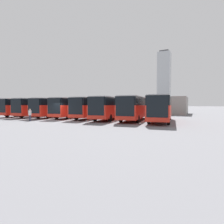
{
  "coord_description": "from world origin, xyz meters",
  "views": [
    {
      "loc": [
        -17.61,
        18.93,
        2.27
      ],
      "look_at": [
        -5.8,
        -5.52,
        1.16
      ],
      "focal_mm": 28.0,
      "sensor_mm": 36.0,
      "label": 1
    }
  ],
  "objects_px": {
    "pedestrian": "(30,115)",
    "bus_2": "(111,107)",
    "bus_5": "(56,107)",
    "bus_6": "(40,107)",
    "bus_4": "(74,107)",
    "bus_0": "(161,108)",
    "bus_7": "(26,107)",
    "bus_1": "(135,107)",
    "bus_3": "(93,107)"
  },
  "relations": [
    {
      "from": "pedestrian",
      "to": "bus_2",
      "type": "bearing_deg",
      "value": 54.39
    },
    {
      "from": "bus_2",
      "to": "bus_5",
      "type": "xyz_separation_m",
      "value": [
        11.43,
        -0.36,
        0.0
      ]
    },
    {
      "from": "bus_2",
      "to": "bus_6",
      "type": "distance_m",
      "value": 15.24
    },
    {
      "from": "bus_2",
      "to": "bus_4",
      "type": "bearing_deg",
      "value": -11.57
    },
    {
      "from": "bus_0",
      "to": "pedestrian",
      "type": "relative_size",
      "value": 6.58
    },
    {
      "from": "bus_0",
      "to": "pedestrian",
      "type": "xyz_separation_m",
      "value": [
        16.54,
        7.06,
        -0.97
      ]
    },
    {
      "from": "bus_6",
      "to": "bus_7",
      "type": "height_order",
      "value": "same"
    },
    {
      "from": "bus_6",
      "to": "bus_0",
      "type": "bearing_deg",
      "value": 172.74
    },
    {
      "from": "bus_2",
      "to": "bus_7",
      "type": "distance_m",
      "value": 19.04
    },
    {
      "from": "bus_2",
      "to": "bus_7",
      "type": "bearing_deg",
      "value": -6.23
    },
    {
      "from": "bus_1",
      "to": "bus_4",
      "type": "distance_m",
      "value": 11.44
    },
    {
      "from": "bus_1",
      "to": "bus_4",
      "type": "relative_size",
      "value": 1.0
    },
    {
      "from": "bus_6",
      "to": "bus_7",
      "type": "bearing_deg",
      "value": -4.51
    },
    {
      "from": "bus_2",
      "to": "bus_4",
      "type": "distance_m",
      "value": 7.65
    },
    {
      "from": "bus_3",
      "to": "bus_4",
      "type": "bearing_deg",
      "value": -4.32
    },
    {
      "from": "bus_5",
      "to": "bus_7",
      "type": "height_order",
      "value": "same"
    },
    {
      "from": "bus_5",
      "to": "bus_1",
      "type": "bearing_deg",
      "value": 173.2
    },
    {
      "from": "bus_2",
      "to": "bus_5",
      "type": "height_order",
      "value": "same"
    },
    {
      "from": "bus_5",
      "to": "bus_3",
      "type": "bearing_deg",
      "value": 177.28
    },
    {
      "from": "bus_4",
      "to": "bus_6",
      "type": "xyz_separation_m",
      "value": [
        7.62,
        0.61,
        0.0
      ]
    },
    {
      "from": "bus_3",
      "to": "bus_5",
      "type": "relative_size",
      "value": 1.0
    },
    {
      "from": "bus_3",
      "to": "bus_6",
      "type": "bearing_deg",
      "value": -2.61
    },
    {
      "from": "bus_1",
      "to": "bus_0",
      "type": "bearing_deg",
      "value": 166.05
    },
    {
      "from": "bus_3",
      "to": "bus_2",
      "type": "bearing_deg",
      "value": 161.35
    },
    {
      "from": "bus_0",
      "to": "bus_4",
      "type": "height_order",
      "value": "same"
    },
    {
      "from": "bus_2",
      "to": "bus_4",
      "type": "xyz_separation_m",
      "value": [
        7.62,
        -0.7,
        0.0
      ]
    },
    {
      "from": "bus_3",
      "to": "bus_5",
      "type": "bearing_deg",
      "value": -2.72
    },
    {
      "from": "bus_1",
      "to": "bus_2",
      "type": "bearing_deg",
      "value": -2.92
    },
    {
      "from": "bus_3",
      "to": "bus_5",
      "type": "height_order",
      "value": "same"
    },
    {
      "from": "bus_5",
      "to": "pedestrian",
      "type": "distance_m",
      "value": 8.16
    },
    {
      "from": "bus_2",
      "to": "bus_6",
      "type": "height_order",
      "value": "same"
    },
    {
      "from": "bus_1",
      "to": "bus_6",
      "type": "distance_m",
      "value": 19.04
    },
    {
      "from": "bus_2",
      "to": "bus_1",
      "type": "bearing_deg",
      "value": 177.08
    },
    {
      "from": "bus_4",
      "to": "bus_5",
      "type": "xyz_separation_m",
      "value": [
        3.81,
        0.35,
        0.0
      ]
    },
    {
      "from": "bus_4",
      "to": "pedestrian",
      "type": "distance_m",
      "value": 8.22
    },
    {
      "from": "bus_1",
      "to": "bus_3",
      "type": "relative_size",
      "value": 1.0
    },
    {
      "from": "bus_2",
      "to": "bus_7",
      "type": "relative_size",
      "value": 1.0
    },
    {
      "from": "bus_1",
      "to": "bus_5",
      "type": "xyz_separation_m",
      "value": [
        15.23,
        -0.13,
        0.0
      ]
    },
    {
      "from": "bus_3",
      "to": "bus_7",
      "type": "relative_size",
      "value": 1.0
    },
    {
      "from": "bus_0",
      "to": "bus_3",
      "type": "bearing_deg",
      "value": -11.9
    },
    {
      "from": "bus_6",
      "to": "pedestrian",
      "type": "height_order",
      "value": "bus_6"
    },
    {
      "from": "bus_5",
      "to": "pedestrian",
      "type": "relative_size",
      "value": 6.58
    },
    {
      "from": "bus_6",
      "to": "bus_3",
      "type": "bearing_deg",
      "value": 177.39
    },
    {
      "from": "bus_4",
      "to": "bus_6",
      "type": "bearing_deg",
      "value": -1.75
    },
    {
      "from": "bus_3",
      "to": "bus_6",
      "type": "distance_m",
      "value": 11.45
    },
    {
      "from": "bus_1",
      "to": "bus_7",
      "type": "height_order",
      "value": "same"
    },
    {
      "from": "bus_4",
      "to": "bus_5",
      "type": "bearing_deg",
      "value": -1.12
    },
    {
      "from": "bus_7",
      "to": "pedestrian",
      "type": "bearing_deg",
      "value": 137.79
    },
    {
      "from": "bus_6",
      "to": "bus_5",
      "type": "bearing_deg",
      "value": 177.61
    },
    {
      "from": "bus_1",
      "to": "bus_6",
      "type": "relative_size",
      "value": 1.0
    }
  ]
}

